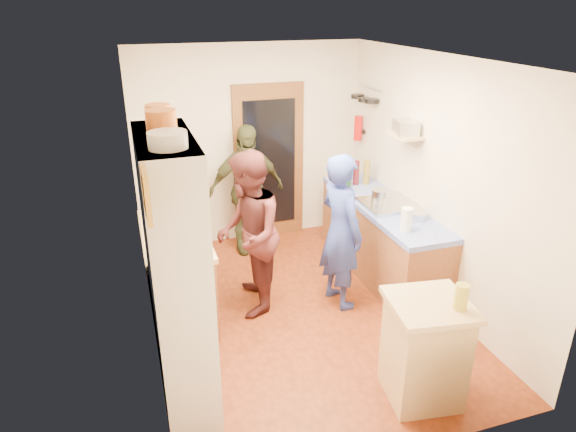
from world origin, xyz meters
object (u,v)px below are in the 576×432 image
person_left (251,233)px  person_back (248,189)px  right_counter_base (381,241)px  island_base (424,353)px  hutch_body (177,275)px  person_hob (345,232)px

person_left → person_back: bearing=-179.0°
right_counter_base → island_base: island_base is taller
hutch_body → person_hob: bearing=24.7°
hutch_body → island_base: bearing=-20.9°
person_hob → person_left: size_ratio=0.97×
right_counter_base → person_hob: bearing=-146.0°
hutch_body → person_left: size_ratio=1.27×
island_base → person_back: 3.22m
hutch_body → right_counter_base: (2.50, 1.30, -0.68)m
hutch_body → island_base: hutch_body is taller
right_counter_base → person_back: bearing=140.4°
hutch_body → right_counter_base: hutch_body is taller
island_base → person_back: person_back is taller
right_counter_base → person_hob: (-0.69, -0.47, 0.42)m
hutch_body → person_left: (0.86, 1.07, -0.23)m
island_base → person_hob: person_hob is taller
island_base → person_left: size_ratio=0.50×
island_base → person_hob: (-0.04, 1.54, 0.41)m
right_counter_base → island_base: size_ratio=2.56×
hutch_body → island_base: (1.85, -0.70, -0.67)m
right_counter_base → hutch_body: bearing=-152.5°
person_hob → person_back: person_hob is taller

